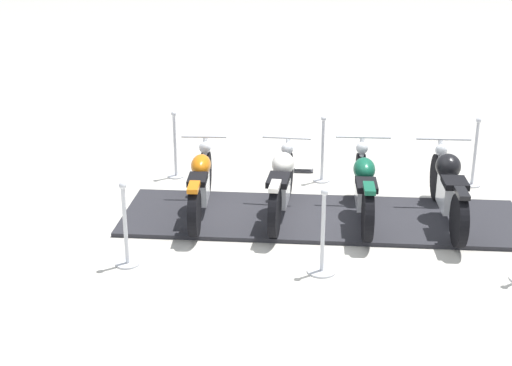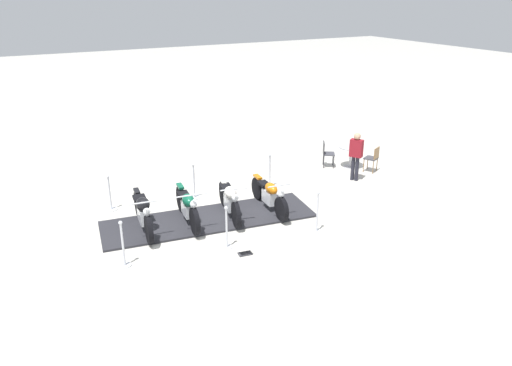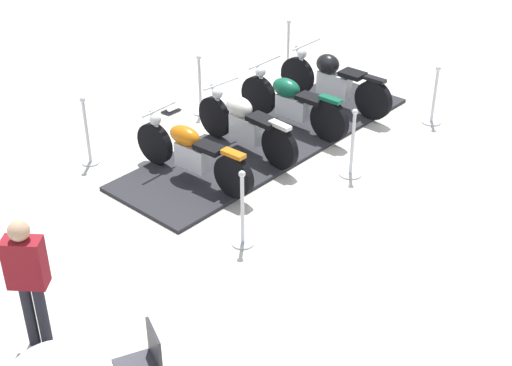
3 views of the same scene
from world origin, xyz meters
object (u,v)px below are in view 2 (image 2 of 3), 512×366
(motorcycle_copper, at_px, (270,195))
(stanchion_left_mid, at_px, (194,188))
(motorcycle_cream, at_px, (230,199))
(cafe_chair_near_table, at_px, (327,152))
(stanchion_right_mid, at_px, (227,233))
(motorcycle_forest, at_px, (188,206))
(stanchion_left_rear, at_px, (270,176))
(stanchion_right_front, at_px, (123,250))
(info_placard, at_px, (245,252))
(bystander_person, at_px, (356,152))
(cafe_table, at_px, (351,152))
(cafe_chair_across_table, at_px, (373,157))
(motorcycle_black, at_px, (143,212))
(stanchion_left_front, at_px, (111,199))
(stanchion_right_rear, at_px, (317,217))

(motorcycle_copper, bearing_deg, stanchion_left_mid, -136.55)
(motorcycle_cream, xyz_separation_m, cafe_chair_near_table, (2.11, -4.76, -0.01))
(motorcycle_cream, bearing_deg, stanchion_right_mid, -15.96)
(motorcycle_forest, height_order, stanchion_left_rear, stanchion_left_rear)
(stanchion_right_front, bearing_deg, stanchion_left_rear, -64.22)
(motorcycle_copper, distance_m, stanchion_left_mid, 2.41)
(motorcycle_copper, bearing_deg, info_placard, -38.17)
(stanchion_right_front, height_order, bystander_person, bystander_person)
(stanchion_left_mid, relative_size, bystander_person, 0.69)
(motorcycle_cream, xyz_separation_m, cafe_table, (1.67, -5.46, 0.03))
(cafe_chair_near_table, xyz_separation_m, cafe_chair_across_table, (-1.17, -1.06, -0.01))
(motorcycle_black, relative_size, cafe_chair_near_table, 2.62)
(stanchion_left_front, distance_m, stanchion_right_front, 3.24)
(stanchion_left_mid, bearing_deg, stanchion_right_mid, 171.90)
(stanchion_right_front, distance_m, cafe_chair_near_table, 8.59)
(cafe_chair_near_table, bearing_deg, stanchion_left_rear, -132.49)
(motorcycle_forest, bearing_deg, stanchion_right_rear, 61.29)
(motorcycle_copper, height_order, info_placard, motorcycle_copper)
(motorcycle_forest, distance_m, motorcycle_cream, 1.16)
(cafe_chair_near_table, height_order, bystander_person, bystander_person)
(stanchion_right_front, relative_size, cafe_table, 1.35)
(stanchion_left_mid, distance_m, stanchion_right_mid, 3.24)
(stanchion_left_front, bearing_deg, motorcycle_cream, -127.03)
(cafe_table, xyz_separation_m, cafe_chair_near_table, (0.44, 0.69, -0.04))
(stanchion_left_rear, bearing_deg, stanchion_right_mid, 135.23)
(stanchion_left_front, bearing_deg, stanchion_left_rear, -98.10)
(motorcycle_copper, distance_m, bystander_person, 3.74)
(motorcycle_black, height_order, cafe_table, motorcycle_black)
(stanchion_left_rear, bearing_deg, motorcycle_forest, 110.84)
(cafe_table, bearing_deg, stanchion_right_mid, 116.85)
(stanchion_left_front, bearing_deg, bystander_person, -100.93)
(motorcycle_copper, xyz_separation_m, stanchion_left_mid, (1.88, 1.49, -0.17))
(motorcycle_black, bearing_deg, cafe_table, 106.91)
(motorcycle_cream, relative_size, cafe_chair_near_table, 2.40)
(stanchion_right_front, bearing_deg, stanchion_left_front, -8.10)
(stanchion_left_mid, xyz_separation_m, stanchion_right_front, (-2.87, 2.85, 0.08))
(motorcycle_copper, bearing_deg, cafe_chair_across_table, 108.47)
(motorcycle_cream, xyz_separation_m, bystander_person, (0.61, -4.79, 0.41))
(cafe_table, xyz_separation_m, cafe_chair_across_table, (-0.73, -0.37, -0.05))
(stanchion_right_rear, relative_size, stanchion_left_rear, 1.02)
(motorcycle_copper, relative_size, stanchion_right_front, 1.99)
(stanchion_right_mid, height_order, stanchion_right_front, stanchion_right_front)
(bystander_person, bearing_deg, motorcycle_cream, -22.95)
(motorcycle_black, distance_m, stanchion_left_mid, 2.41)
(stanchion_right_mid, xyz_separation_m, cafe_chair_near_table, (3.60, -5.56, 0.12))
(stanchion_left_front, distance_m, info_placard, 4.59)
(stanchion_left_mid, xyz_separation_m, stanchion_right_mid, (-3.21, 0.46, 0.08))
(cafe_chair_across_table, bearing_deg, stanchion_left_rear, 56.57)
(motorcycle_cream, distance_m, stanchion_right_mid, 1.70)
(cafe_chair_near_table, bearing_deg, stanchion_right_mid, -114.69)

